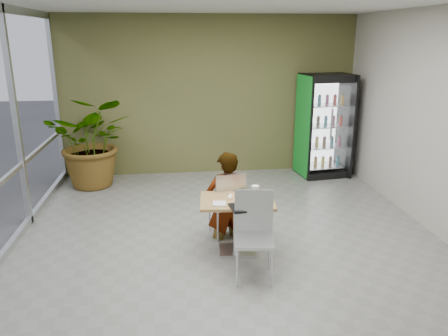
{
  "coord_description": "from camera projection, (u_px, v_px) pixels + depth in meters",
  "views": [
    {
      "loc": [
        -0.74,
        -5.38,
        2.78
      ],
      "look_at": [
        -0.05,
        0.45,
        1.0
      ],
      "focal_mm": 35.0,
      "sensor_mm": 36.0,
      "label": 1
    }
  ],
  "objects": [
    {
      "name": "napkin_stack",
      "position": [
        219.0,
        204.0,
        5.47
      ],
      "size": [
        0.19,
        0.19,
        0.02
      ],
      "primitive_type": "cube",
      "rotation": [
        0.0,
        0.0,
        -0.15
      ],
      "color": "white",
      "rests_on": "dining_table"
    },
    {
      "name": "cafeteria_tray",
      "position": [
        248.0,
        207.0,
        5.36
      ],
      "size": [
        0.46,
        0.36,
        0.02
      ],
      "primitive_type": "cube",
      "rotation": [
        0.0,
        0.0,
        0.13
      ],
      "color": "black",
      "rests_on": "dining_table"
    },
    {
      "name": "dining_table",
      "position": [
        237.0,
        215.0,
        5.7
      ],
      "size": [
        1.01,
        0.75,
        0.75
      ],
      "rotation": [
        0.0,
        0.0,
        -0.09
      ],
      "color": "tan",
      "rests_on": "ground"
    },
    {
      "name": "soda_cup",
      "position": [
        255.0,
        192.0,
        5.65
      ],
      "size": [
        0.1,
        0.1,
        0.18
      ],
      "color": "white",
      "rests_on": "dining_table"
    },
    {
      "name": "beverage_fridge",
      "position": [
        324.0,
        126.0,
        8.84
      ],
      "size": [
        1.03,
        0.83,
        2.06
      ],
      "rotation": [
        0.0,
        0.0,
        0.13
      ],
      "color": "black",
      "rests_on": "ground"
    },
    {
      "name": "chair_near",
      "position": [
        254.0,
        227.0,
        5.16
      ],
      "size": [
        0.52,
        0.53,
        1.04
      ],
      "rotation": [
        0.0,
        0.0,
        -0.14
      ],
      "color": "silver",
      "rests_on": "ground"
    },
    {
      "name": "pizza_plate",
      "position": [
        238.0,
        196.0,
        5.72
      ],
      "size": [
        0.34,
        0.26,
        0.03
      ],
      "color": "white",
      "rests_on": "dining_table"
    },
    {
      "name": "seated_woman",
      "position": [
        226.0,
        205.0,
        6.19
      ],
      "size": [
        0.64,
        0.49,
        1.56
      ],
      "primitive_type": "imported",
      "rotation": [
        0.0,
        0.0,
        3.37
      ],
      "color": "black",
      "rests_on": "ground"
    },
    {
      "name": "potted_plant",
      "position": [
        94.0,
        142.0,
        8.22
      ],
      "size": [
        1.68,
        1.48,
        1.74
      ],
      "primitive_type": "imported",
      "rotation": [
        0.0,
        0.0,
        -0.08
      ],
      "color": "#346428",
      "rests_on": "ground"
    },
    {
      "name": "chair_far",
      "position": [
        228.0,
        200.0,
        6.12
      ],
      "size": [
        0.52,
        0.52,
        0.98
      ],
      "rotation": [
        0.0,
        0.0,
        3.37
      ],
      "color": "silver",
      "rests_on": "ground"
    },
    {
      "name": "room_envelope",
      "position": [
        232.0,
        133.0,
        5.53
      ],
      "size": [
        6.0,
        7.0,
        3.2
      ],
      "primitive_type": null,
      "color": "beige",
      "rests_on": "ground"
    },
    {
      "name": "ground",
      "position": [
        232.0,
        247.0,
        6.0
      ],
      "size": [
        7.0,
        7.0,
        0.0
      ],
      "primitive_type": "plane",
      "color": "gray",
      "rests_on": "ground"
    }
  ]
}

